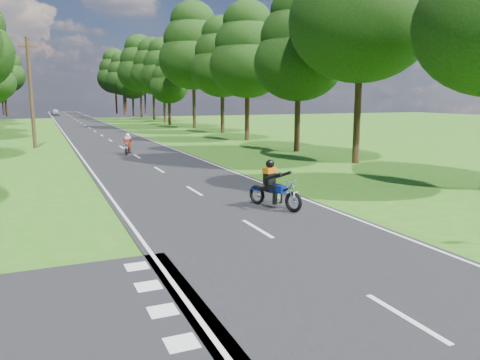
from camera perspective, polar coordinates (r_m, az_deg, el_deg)
name	(u,v)px	position (r m, az deg, el deg)	size (l,w,h in m)	color
ground	(291,250)	(11.90, 6.29, -8.46)	(160.00, 160.00, 0.00)	#2B6316
main_road	(89,128)	(60.18, -17.87, 6.06)	(7.00, 140.00, 0.02)	black
road_markings	(90,129)	(58.30, -17.83, 5.96)	(7.40, 140.00, 0.01)	silver
treeline	(90,64)	(70.36, -17.87, 13.31)	(40.00, 115.35, 14.78)	black
telegraph_pole	(31,93)	(37.80, -24.13, 9.70)	(1.20, 0.26, 8.00)	#382616
rider_near_blue	(275,184)	(15.94, 4.25, -0.50)	(0.66, 1.99, 1.66)	navy
rider_far_red	(128,144)	(31.90, -13.54, 4.32)	(0.55, 1.65, 1.38)	#AA260D
distant_car	(55,112)	(102.88, -21.59, 7.70)	(1.55, 3.86, 1.31)	silver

